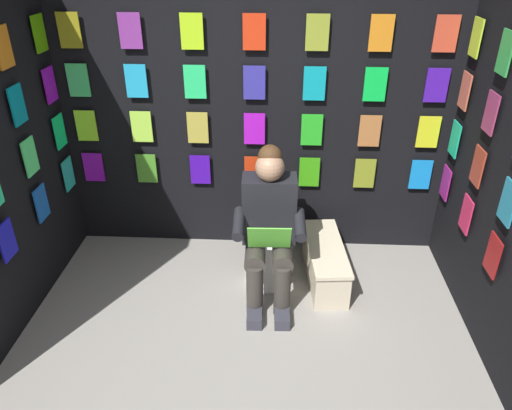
% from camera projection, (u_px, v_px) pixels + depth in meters
% --- Properties ---
extents(display_wall_back, '(3.28, 0.14, 2.48)m').
position_uv_depth(display_wall_back, '(255.00, 109.00, 3.93)').
color(display_wall_back, black).
rests_on(display_wall_back, ground).
extents(display_wall_left, '(0.14, 1.89, 2.48)m').
position_uv_depth(display_wall_left, '(511.00, 163.00, 2.98)').
color(display_wall_left, black).
rests_on(display_wall_left, ground).
extents(toilet, '(0.41, 0.56, 0.77)m').
position_uv_depth(toilet, '(269.00, 241.00, 3.89)').
color(toilet, white).
rests_on(toilet, ground).
extents(person_reading, '(0.53, 0.69, 1.19)m').
position_uv_depth(person_reading, '(269.00, 226.00, 3.56)').
color(person_reading, black).
rests_on(person_reading, ground).
extents(comic_longbox_near, '(0.35, 0.84, 0.32)m').
position_uv_depth(comic_longbox_near, '(325.00, 262.00, 3.91)').
color(comic_longbox_near, beige).
rests_on(comic_longbox_near, ground).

